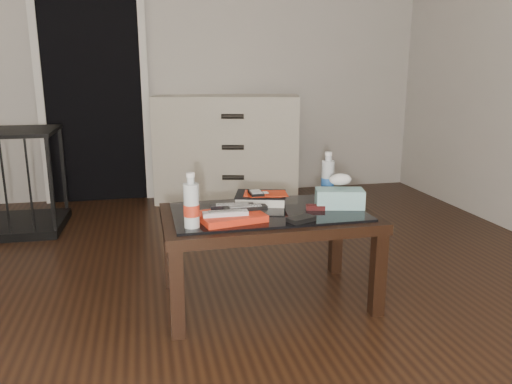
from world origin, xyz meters
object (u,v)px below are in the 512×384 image
Objects in this scene: water_bottle_right at (328,174)px; tissue_box at (340,198)px; coffee_table at (268,224)px; dresser at (228,149)px; textbook at (261,198)px; water_bottle_left at (191,200)px.

water_bottle_right is 0.23m from tissue_box.
water_bottle_right reaches higher than tissue_box.
tissue_box reaches higher than coffee_table.
dresser is 5.14× the size of textbook.
water_bottle_left is (-0.38, -0.32, 0.10)m from textbook.
water_bottle_right is at bearing -68.51° from dresser.
dresser is at bearing 102.04° from textbook.
coffee_table is at bearing -151.83° from water_bottle_right.
dresser reaches higher than tissue_box.
water_bottle_left is 0.75m from tissue_box.
dresser is 2.23m from water_bottle_left.
dresser reaches higher than water_bottle_right.
tissue_box is at bearing -2.86° from coffee_table.
coffee_table is 4.20× the size of water_bottle_right.
water_bottle_left is (-0.52, -2.16, 0.13)m from dresser.
coffee_table is 0.78× the size of dresser.
coffee_table is 4.35× the size of tissue_box.
water_bottle_left is at bearing -155.57° from coffee_table.
water_bottle_right is at bearing 98.56° from tissue_box.
textbook reaches higher than coffee_table.
textbook is at bearing -172.39° from water_bottle_right.
water_bottle_right reaches higher than coffee_table.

